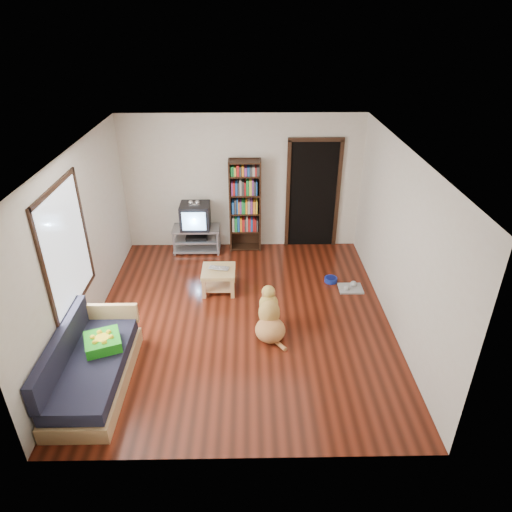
{
  "coord_description": "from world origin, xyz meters",
  "views": [
    {
      "loc": [
        0.12,
        -5.73,
        4.23
      ],
      "look_at": [
        0.22,
        0.35,
        0.9
      ],
      "focal_mm": 32.0,
      "sensor_mm": 36.0,
      "label": 1
    }
  ],
  "objects_px": {
    "dog_bowl": "(331,280)",
    "sofa": "(91,369)",
    "grey_rag": "(350,288)",
    "tv_stand": "(197,238)",
    "coffee_table": "(219,276)",
    "green_cushion": "(103,342)",
    "crt_tv": "(195,215)",
    "laptop": "(218,270)",
    "dog": "(270,318)",
    "bookshelf": "(245,201)"
  },
  "relations": [
    {
      "from": "green_cushion",
      "to": "grey_rag",
      "type": "distance_m",
      "value": 4.11
    },
    {
      "from": "grey_rag",
      "to": "tv_stand",
      "type": "bearing_deg",
      "value": 152.01
    },
    {
      "from": "grey_rag",
      "to": "bookshelf",
      "type": "distance_m",
      "value": 2.57
    },
    {
      "from": "dog_bowl",
      "to": "sofa",
      "type": "xyz_separation_m",
      "value": [
        -3.42,
        -2.42,
        0.22
      ]
    },
    {
      "from": "dog_bowl",
      "to": "crt_tv",
      "type": "distance_m",
      "value": 2.83
    },
    {
      "from": "laptop",
      "to": "coffee_table",
      "type": "bearing_deg",
      "value": 101.56
    },
    {
      "from": "bookshelf",
      "to": "tv_stand",
      "type": "bearing_deg",
      "value": -174.37
    },
    {
      "from": "dog_bowl",
      "to": "tv_stand",
      "type": "distance_m",
      "value": 2.74
    },
    {
      "from": "green_cushion",
      "to": "dog",
      "type": "relative_size",
      "value": 0.51
    },
    {
      "from": "dog_bowl",
      "to": "sofa",
      "type": "relative_size",
      "value": 0.12
    },
    {
      "from": "dog_bowl",
      "to": "crt_tv",
      "type": "relative_size",
      "value": 0.38
    },
    {
      "from": "dog_bowl",
      "to": "grey_rag",
      "type": "distance_m",
      "value": 0.39
    },
    {
      "from": "dog_bowl",
      "to": "bookshelf",
      "type": "height_order",
      "value": "bookshelf"
    },
    {
      "from": "tv_stand",
      "to": "crt_tv",
      "type": "height_order",
      "value": "crt_tv"
    },
    {
      "from": "bookshelf",
      "to": "dog_bowl",
      "type": "bearing_deg",
      "value": -41.06
    },
    {
      "from": "green_cushion",
      "to": "grey_rag",
      "type": "height_order",
      "value": "green_cushion"
    },
    {
      "from": "dog",
      "to": "tv_stand",
      "type": "bearing_deg",
      "value": 116.7
    },
    {
      "from": "dog_bowl",
      "to": "grey_rag",
      "type": "height_order",
      "value": "dog_bowl"
    },
    {
      "from": "laptop",
      "to": "bookshelf",
      "type": "height_order",
      "value": "bookshelf"
    },
    {
      "from": "tv_stand",
      "to": "sofa",
      "type": "bearing_deg",
      "value": -105.02
    },
    {
      "from": "coffee_table",
      "to": "dog",
      "type": "xyz_separation_m",
      "value": [
        0.8,
        -1.16,
        -0.02
      ]
    },
    {
      "from": "tv_stand",
      "to": "bookshelf",
      "type": "relative_size",
      "value": 0.5
    },
    {
      "from": "bookshelf",
      "to": "sofa",
      "type": "height_order",
      "value": "bookshelf"
    },
    {
      "from": "dog_bowl",
      "to": "coffee_table",
      "type": "relative_size",
      "value": 0.4
    },
    {
      "from": "dog_bowl",
      "to": "bookshelf",
      "type": "relative_size",
      "value": 0.12
    },
    {
      "from": "sofa",
      "to": "tv_stand",
      "type": "bearing_deg",
      "value": 74.98
    },
    {
      "from": "crt_tv",
      "to": "sofa",
      "type": "bearing_deg",
      "value": -104.93
    },
    {
      "from": "coffee_table",
      "to": "dog",
      "type": "relative_size",
      "value": 0.65
    },
    {
      "from": "dog_bowl",
      "to": "crt_tv",
      "type": "bearing_deg",
      "value": 153.28
    },
    {
      "from": "green_cushion",
      "to": "coffee_table",
      "type": "height_order",
      "value": "green_cushion"
    },
    {
      "from": "tv_stand",
      "to": "coffee_table",
      "type": "height_order",
      "value": "tv_stand"
    },
    {
      "from": "dog",
      "to": "dog_bowl",
      "type": "bearing_deg",
      "value": 50.87
    },
    {
      "from": "bookshelf",
      "to": "grey_rag",
      "type": "bearing_deg",
      "value": -40.85
    },
    {
      "from": "grey_rag",
      "to": "coffee_table",
      "type": "bearing_deg",
      "value": 179.56
    },
    {
      "from": "grey_rag",
      "to": "dog",
      "type": "relative_size",
      "value": 0.47
    },
    {
      "from": "dog_bowl",
      "to": "grey_rag",
      "type": "bearing_deg",
      "value": -39.81
    },
    {
      "from": "dog_bowl",
      "to": "green_cushion",
      "type": "bearing_deg",
      "value": -146.44
    },
    {
      "from": "dog_bowl",
      "to": "tv_stand",
      "type": "height_order",
      "value": "tv_stand"
    },
    {
      "from": "green_cushion",
      "to": "laptop",
      "type": "distance_m",
      "value": 2.35
    },
    {
      "from": "green_cushion",
      "to": "bookshelf",
      "type": "relative_size",
      "value": 0.24
    },
    {
      "from": "tv_stand",
      "to": "dog",
      "type": "distance_m",
      "value": 2.92
    },
    {
      "from": "tv_stand",
      "to": "crt_tv",
      "type": "relative_size",
      "value": 1.55
    },
    {
      "from": "grey_rag",
      "to": "dog_bowl",
      "type": "bearing_deg",
      "value": 140.19
    },
    {
      "from": "sofa",
      "to": "dog",
      "type": "height_order",
      "value": "sofa"
    },
    {
      "from": "grey_rag",
      "to": "green_cushion",
      "type": "bearing_deg",
      "value": -151.7
    },
    {
      "from": "crt_tv",
      "to": "dog",
      "type": "height_order",
      "value": "crt_tv"
    },
    {
      "from": "tv_stand",
      "to": "dog",
      "type": "height_order",
      "value": "dog"
    },
    {
      "from": "green_cushion",
      "to": "dog_bowl",
      "type": "height_order",
      "value": "green_cushion"
    },
    {
      "from": "laptop",
      "to": "grey_rag",
      "type": "relative_size",
      "value": 0.84
    },
    {
      "from": "tv_stand",
      "to": "coffee_table",
      "type": "bearing_deg",
      "value": -70.64
    }
  ]
}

